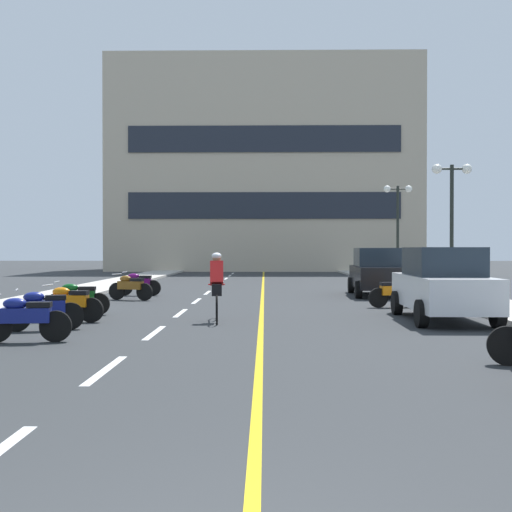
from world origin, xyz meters
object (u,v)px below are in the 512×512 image
street_lamp_mid (452,198)px  motorcycle_8 (130,287)px  motorcycle_4 (43,309)px  motorcycle_6 (77,298)px  motorcycle_5 (69,303)px  cyclist_rider (217,285)px  parked_car_near (443,284)px  street_lamp_far (398,211)px  motorcycle_7 (396,292)px  motorcycle_9 (138,283)px  motorcycle_3 (25,318)px  parked_car_mid (377,272)px

street_lamp_mid → motorcycle_8: size_ratio=2.91×
motorcycle_4 → motorcycle_6: bearing=93.9°
motorcycle_5 → cyclist_rider: 3.61m
parked_car_near → motorcycle_8: (-9.09, 6.00, -0.44)m
street_lamp_far → motorcycle_8: (-11.53, -10.45, -3.28)m
motorcycle_7 → motorcycle_8: bearing=163.7°
motorcycle_7 → motorcycle_9: 9.92m
street_lamp_mid → motorcycle_5: size_ratio=2.81×
motorcycle_3 → cyclist_rider: cyclist_rider is taller
motorcycle_6 → motorcycle_8: same height
street_lamp_far → parked_car_mid: (-2.57, -8.24, -2.84)m
motorcycle_3 → motorcycle_5: 3.25m
street_lamp_mid → motorcycle_6: bearing=-151.9°
street_lamp_mid → parked_car_near: (-2.47, -7.43, -2.74)m
motorcycle_6 → motorcycle_7: size_ratio=1.01×
motorcycle_6 → motorcycle_7: (9.02, 2.38, 0.00)m
motorcycle_3 → street_lamp_mid: bearing=44.3°
street_lamp_far → motorcycle_9: bearing=-144.2°
motorcycle_5 → motorcycle_9: same height
street_lamp_mid → street_lamp_far: street_lamp_far is taller
motorcycle_3 → motorcycle_5: same height
parked_car_near → street_lamp_far: bearing=81.6°
parked_car_near → motorcycle_6: bearing=173.5°
motorcycle_5 → street_lamp_mid: bearing=34.2°
motorcycle_3 → motorcycle_5: (-0.21, 3.24, 0.00)m
parked_car_mid → motorcycle_6: size_ratio=2.51×
parked_car_mid → cyclist_rider: 10.12m
motorcycle_9 → cyclist_rider: bearing=-66.4°
parked_car_mid → motorcycle_9: parked_car_mid is taller
parked_car_mid → motorcycle_6: bearing=-142.5°
parked_car_mid → cyclist_rider: size_ratio=2.42×
motorcycle_7 → cyclist_rider: (-5.16, -3.77, 0.41)m
motorcycle_7 → motorcycle_9: (-8.80, 4.58, 0.00)m
street_lamp_mid → parked_car_near: 8.30m
motorcycle_3 → parked_car_near: bearing=22.5°
motorcycle_3 → motorcycle_6: size_ratio=1.00×
street_lamp_mid → motorcycle_9: size_ratio=2.81×
parked_car_mid → cyclist_rider: (-5.46, -8.52, -0.03)m
street_lamp_far → motorcycle_7: 13.70m
street_lamp_far → motorcycle_8: size_ratio=3.00×
motorcycle_3 → motorcycle_7: size_ratio=1.01×
motorcycle_5 → motorcycle_6: same height
parked_car_near → motorcycle_6: size_ratio=2.48×
street_lamp_mid → parked_car_mid: street_lamp_mid is taller
motorcycle_5 → motorcycle_9: (-0.06, 8.50, 0.00)m
motorcycle_8 → motorcycle_7: bearing=-16.3°
parked_car_mid → motorcycle_3: size_ratio=2.51×
motorcycle_8 → motorcycle_9: bearing=93.8°
motorcycle_8 → street_lamp_far: bearing=42.2°
parked_car_mid → motorcycle_7: parked_car_mid is taller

